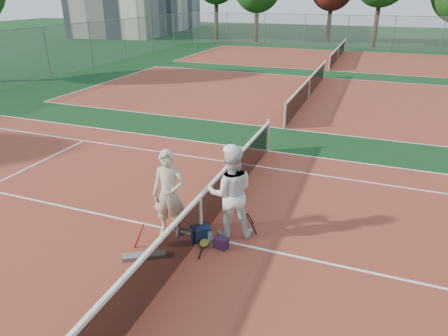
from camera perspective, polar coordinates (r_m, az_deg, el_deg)
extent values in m
plane|color=#0E3316|center=(8.80, -3.26, -9.72)|extent=(130.00, 130.00, 0.00)
cube|color=maroon|center=(8.80, -3.26, -9.70)|extent=(23.77, 10.97, 0.01)
cube|color=maroon|center=(20.98, 11.96, 9.86)|extent=(23.77, 10.97, 0.01)
cube|color=maroon|center=(34.17, 15.91, 14.70)|extent=(23.77, 10.97, 0.01)
imported|color=#BAAB90|center=(8.47, -7.85, -3.72)|extent=(0.78, 0.58, 1.95)
imported|color=silver|center=(8.36, 0.96, -3.58)|extent=(1.21, 1.10, 2.02)
cube|color=black|center=(8.62, -3.38, -9.28)|extent=(0.49, 0.46, 0.32)
cube|color=#27112D|center=(8.37, -0.45, -10.66)|extent=(0.32, 0.25, 0.23)
cube|color=#615C58|center=(8.29, -11.33, -12.22)|extent=(0.84, 0.61, 0.09)
cylinder|color=#ADC7DB|center=(8.44, -2.04, -10.09)|extent=(0.09, 0.09, 0.30)
cylinder|color=#382314|center=(47.36, -1.11, 20.99)|extent=(0.44, 0.44, 5.21)
cylinder|color=#382314|center=(45.29, 4.68, 20.49)|extent=(0.44, 0.44, 4.71)
cylinder|color=#382314|center=(45.61, 14.82, 19.78)|extent=(0.44, 0.44, 4.58)
cylinder|color=#382314|center=(43.16, 21.01, 19.39)|extent=(0.44, 0.44, 5.36)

